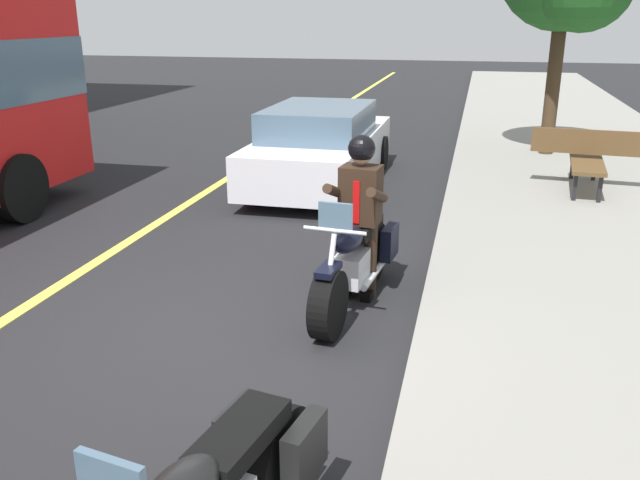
{
  "coord_description": "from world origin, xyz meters",
  "views": [
    {
      "loc": [
        5.25,
        2.41,
        2.88
      ],
      "look_at": [
        -0.79,
        0.98,
        0.75
      ],
      "focal_mm": 37.0,
      "sensor_mm": 36.0,
      "label": 1
    }
  ],
  "objects_px": {
    "rider_main": "(360,203)",
    "bench_sidewalk": "(588,155)",
    "car_silver": "(321,146)",
    "motorcycle_main": "(354,262)"
  },
  "relations": [
    {
      "from": "rider_main",
      "to": "bench_sidewalk",
      "type": "xyz_separation_m",
      "value": [
        -4.85,
        2.91,
        -0.32
      ]
    },
    {
      "from": "car_silver",
      "to": "rider_main",
      "type": "bearing_deg",
      "value": 18.04
    },
    {
      "from": "motorcycle_main",
      "to": "rider_main",
      "type": "distance_m",
      "value": 0.61
    },
    {
      "from": "motorcycle_main",
      "to": "car_silver",
      "type": "bearing_deg",
      "value": -162.78
    },
    {
      "from": "rider_main",
      "to": "bench_sidewalk",
      "type": "distance_m",
      "value": 5.66
    },
    {
      "from": "rider_main",
      "to": "car_silver",
      "type": "height_order",
      "value": "rider_main"
    },
    {
      "from": "rider_main",
      "to": "bench_sidewalk",
      "type": "height_order",
      "value": "rider_main"
    },
    {
      "from": "motorcycle_main",
      "to": "car_silver",
      "type": "relative_size",
      "value": 0.48
    },
    {
      "from": "motorcycle_main",
      "to": "bench_sidewalk",
      "type": "xyz_separation_m",
      "value": [
        -5.04,
        2.92,
        0.26
      ]
    },
    {
      "from": "car_silver",
      "to": "bench_sidewalk",
      "type": "height_order",
      "value": "car_silver"
    }
  ]
}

